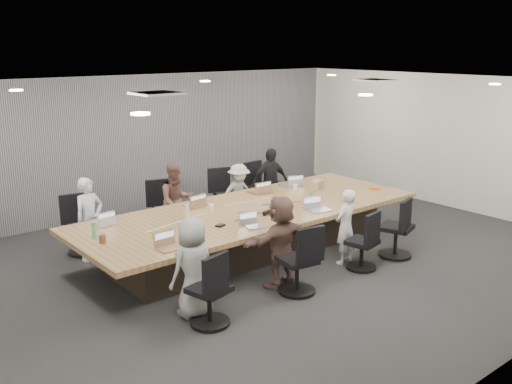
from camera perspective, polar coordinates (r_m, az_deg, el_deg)
floor at (r=9.36m, az=1.57°, el=-6.71°), size 10.00×8.00×0.00m
ceiling at (r=8.74m, az=1.69°, el=10.65°), size 10.00×8.00×0.00m
wall_back at (r=12.19m, az=-10.85°, el=4.88°), size 10.00×0.00×2.80m
wall_right at (r=12.74m, az=18.91°, el=4.77°), size 0.00×8.00×2.80m
curtain at (r=12.12m, az=-10.67°, el=4.84°), size 9.80×0.04×2.80m
conference_table at (r=9.58m, az=-0.38°, el=-3.64°), size 6.00×2.20×0.74m
chair_0 at (r=9.90m, az=-17.00°, el=-3.77°), size 0.61×0.61×0.78m
chair_1 at (r=10.58m, az=-8.86°, el=-2.07°), size 0.68×0.68×0.79m
chair_2 at (r=11.31m, az=-2.79°, el=-0.68°), size 0.73×0.73×0.85m
chair_3 at (r=11.79m, az=0.30°, el=0.01°), size 0.61×0.61×0.87m
chair_4 at (r=7.17m, az=-4.69°, el=-10.26°), size 0.63×0.63×0.78m
chair_5 at (r=8.03m, az=4.13°, el=-7.33°), size 0.63×0.63×0.82m
chair_6 at (r=8.99m, az=10.54°, el=-5.40°), size 0.58×0.58×0.73m
chair_7 at (r=9.60m, az=13.83°, el=-3.93°), size 0.72×0.72×0.84m
person_0 at (r=9.51m, az=-16.31°, el=-2.64°), size 0.55×0.42×1.36m
laptop_0 at (r=9.00m, az=-14.94°, el=-3.04°), size 0.32×0.24×0.02m
person_1 at (r=10.21m, az=-7.92°, el=-0.93°), size 0.77×0.66×1.38m
laptop_1 at (r=9.75m, az=-6.23°, el=-1.28°), size 0.38×0.28×0.02m
person_2 at (r=11.00m, az=-1.71°, el=-0.21°), size 0.80×0.51×1.18m
laptop_2 at (r=10.55m, az=0.12°, el=0.03°), size 0.37×0.26×0.02m
person_3 at (r=11.46m, az=1.42°, el=0.96°), size 0.86×0.46×1.40m
laptop_3 at (r=11.05m, az=3.28°, el=0.69°), size 0.39×0.31×0.02m
person_4 at (r=7.33m, az=-6.31°, el=-7.49°), size 0.67×0.47×1.31m
laptop_4 at (r=7.73m, az=-8.58°, el=-5.61°), size 0.33×0.23×0.02m
person_5 at (r=8.17m, az=2.47°, el=-4.92°), size 1.29×0.55×1.34m
laptop_5 at (r=8.54m, az=0.01°, el=-3.48°), size 0.34×0.27×0.02m
person_6 at (r=9.12m, az=8.94°, el=-3.43°), size 0.48×0.36×1.21m
laptop_6 at (r=9.44m, az=6.49°, el=-1.81°), size 0.39×0.32×0.02m
bottle_green_left at (r=8.36m, az=-15.89°, el=-3.67°), size 0.08×0.08×0.24m
bottle_green_right at (r=9.73m, az=5.54°, el=-0.58°), size 0.08×0.08×0.25m
bottle_clear at (r=9.06m, az=-6.92°, el=-1.90°), size 0.08×0.08×0.21m
cup_white_far at (r=9.40m, az=-4.47°, el=-1.57°), size 0.09×0.09×0.10m
cup_white_near at (r=10.69m, az=3.95°, el=0.44°), size 0.10×0.10×0.11m
mug_brown at (r=8.15m, az=-15.09°, el=-4.56°), size 0.12×0.12×0.11m
mic_left at (r=8.60m, az=-3.59°, el=-3.35°), size 0.15×0.12×0.03m
mic_right at (r=9.73m, az=2.55°, el=-1.19°), size 0.17×0.14×0.03m
stapler at (r=9.16m, az=1.08°, el=-2.07°), size 0.18×0.10×0.07m
canvas_bag at (r=10.88m, az=6.11°, el=0.76°), size 0.32×0.25×0.15m
snack_packet at (r=10.98m, az=11.73°, el=0.37°), size 0.21×0.20×0.04m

